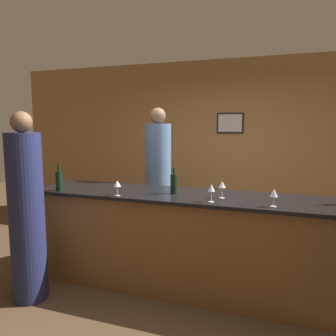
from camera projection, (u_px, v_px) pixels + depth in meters
The scene contains 11 objects.
ground_plane at pixel (186, 287), 3.50m from camera, with size 14.00×14.00×0.00m, color #4C3823.
back_wall at pixel (226, 144), 5.55m from camera, with size 8.00×0.08×2.80m.
bar_counter at pixel (186, 241), 3.43m from camera, with size 3.34×0.75×1.01m.
bartender at pixel (158, 188), 4.24m from camera, with size 0.33×0.33×1.94m.
guest_1 at pixel (27, 214), 3.17m from camera, with size 0.33×0.33×1.85m.
wine_bottle_0 at pixel (174, 183), 3.39m from camera, with size 0.07×0.07×0.27m.
wine_bottle_2 at pixel (59, 181), 3.53m from camera, with size 0.08×0.08×0.29m.
wine_glass_0 at pixel (222, 185), 3.17m from camera, with size 0.07×0.07×0.17m.
wine_glass_1 at pixel (274, 193), 2.84m from camera, with size 0.07×0.07×0.16m.
wine_glass_2 at pixel (211, 189), 3.01m from camera, with size 0.06×0.06×0.17m.
wine_glass_3 at pixel (117, 184), 3.28m from camera, with size 0.07×0.07×0.16m.
Camera 1 is at (0.92, -3.17, 1.72)m, focal length 35.00 mm.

